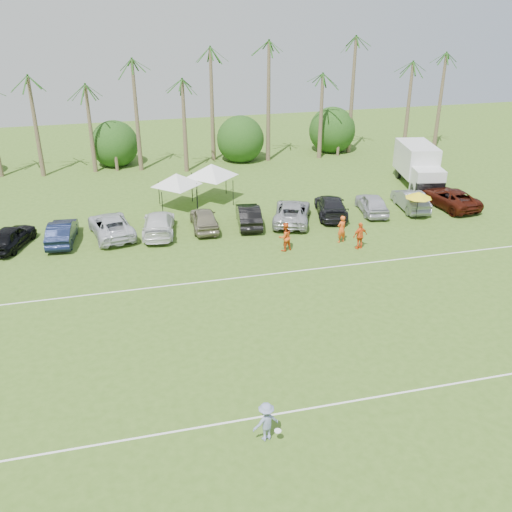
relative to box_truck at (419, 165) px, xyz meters
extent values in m
plane|color=#3F601D|center=(-19.06, -27.24, -1.82)|extent=(120.00, 120.00, 0.00)
cube|color=white|center=(-19.06, -25.24, -1.82)|extent=(80.00, 0.10, 0.01)
cube|color=white|center=(-19.06, -13.24, -1.82)|extent=(80.00, 0.10, 0.01)
cone|color=brown|center=(-31.06, 10.76, 3.18)|extent=(0.44, 0.44, 10.00)
cone|color=brown|center=(-27.06, 10.76, 3.68)|extent=(0.44, 0.44, 11.00)
cone|color=brown|center=(-23.06, 10.76, 2.18)|extent=(0.44, 0.44, 8.00)
cone|color=brown|center=(-19.06, 10.76, 2.68)|extent=(0.44, 0.44, 9.00)
cone|color=brown|center=(-15.06, 10.76, 3.18)|extent=(0.44, 0.44, 10.00)
cone|color=brown|center=(-11.06, 10.76, 3.68)|extent=(0.44, 0.44, 11.00)
cone|color=brown|center=(-6.06, 10.76, 2.18)|extent=(0.44, 0.44, 8.00)
cone|color=brown|center=(-1.06, 10.76, 2.68)|extent=(0.44, 0.44, 9.00)
cone|color=brown|center=(3.94, 10.76, 3.18)|extent=(0.44, 0.44, 10.00)
cone|color=brown|center=(7.94, 10.76, 3.68)|extent=(0.44, 0.44, 11.00)
cylinder|color=brown|center=(-25.06, 11.76, -1.12)|extent=(0.30, 0.30, 1.40)
sphere|color=#173D11|center=(-25.06, 11.76, -0.02)|extent=(4.00, 4.00, 4.00)
cylinder|color=brown|center=(-13.06, 11.76, -1.12)|extent=(0.30, 0.30, 1.40)
sphere|color=#173D11|center=(-13.06, 11.76, -0.02)|extent=(4.00, 4.00, 4.00)
cylinder|color=brown|center=(-3.06, 11.76, -1.12)|extent=(0.30, 0.30, 1.40)
sphere|color=#173D11|center=(-3.06, 11.76, -0.02)|extent=(4.00, 4.00, 4.00)
imported|color=#F6591B|center=(-10.92, -9.80, -0.88)|extent=(0.79, 0.65, 1.88)
imported|color=#DE5018|center=(-14.98, -10.17, -0.87)|extent=(1.11, 0.98, 1.91)
imported|color=#F35B1B|center=(-10.15, -11.08, -0.91)|extent=(1.15, 0.70, 1.82)
cube|color=silver|center=(0.15, 0.82, 0.29)|extent=(3.41, 5.15, 2.58)
cube|color=silver|center=(-0.45, -2.44, -0.74)|extent=(2.68, 2.26, 2.17)
cube|color=black|center=(-0.59, -3.20, -1.05)|extent=(2.39, 0.74, 1.03)
cube|color=#E5590C|center=(1.43, 0.58, -0.17)|extent=(0.32, 1.63, 0.93)
cylinder|color=black|center=(-1.43, -2.04, -1.36)|extent=(0.47, 0.97, 0.93)
cylinder|color=black|center=(0.60, -2.42, -1.36)|extent=(0.47, 0.97, 0.93)
cylinder|color=black|center=(-0.64, 2.22, -1.36)|extent=(0.47, 0.97, 0.93)
cylinder|color=black|center=(1.39, 1.85, -1.36)|extent=(0.47, 0.97, 0.93)
cylinder|color=black|center=(-22.06, -1.97, -0.89)|extent=(0.06, 0.06, 1.87)
cylinder|color=black|center=(-19.45, -1.97, -0.89)|extent=(0.06, 0.06, 1.87)
cylinder|color=black|center=(-22.06, 0.63, -0.89)|extent=(0.06, 0.06, 1.87)
cylinder|color=black|center=(-19.45, 0.63, -0.89)|extent=(0.06, 0.06, 1.87)
pyramid|color=silver|center=(-20.76, -0.67, 0.98)|extent=(4.04, 4.04, 0.93)
cylinder|color=black|center=(-19.28, -0.96, -0.81)|extent=(0.06, 0.06, 2.02)
cylinder|color=black|center=(-16.45, -0.96, -0.81)|extent=(0.06, 0.06, 2.02)
cylinder|color=black|center=(-19.28, 1.87, -0.81)|extent=(0.06, 0.06, 2.02)
cylinder|color=black|center=(-16.45, 1.87, -0.81)|extent=(0.06, 0.06, 2.02)
pyramid|color=white|center=(-17.86, 0.46, 1.21)|extent=(4.36, 4.36, 1.01)
cylinder|color=black|center=(-4.05, -7.37, -0.85)|extent=(0.05, 0.05, 1.95)
cone|color=yellow|center=(-4.05, -7.37, 0.12)|extent=(1.95, 1.95, 0.44)
imported|color=#7C87B0|center=(-20.60, -26.46, -1.00)|extent=(1.17, 0.84, 1.65)
cylinder|color=white|center=(-20.22, -26.73, -1.29)|extent=(0.27, 0.27, 0.03)
imported|color=black|center=(-32.29, -5.31, -1.08)|extent=(3.19, 4.71, 1.49)
imported|color=black|center=(-29.08, -5.30, -1.08)|extent=(1.97, 4.64, 1.49)
imported|color=silver|center=(-25.87, -4.93, -1.08)|extent=(3.45, 5.73, 1.49)
imported|color=white|center=(-22.66, -5.35, -1.08)|extent=(2.77, 5.37, 1.49)
imported|color=gray|center=(-19.45, -5.25, -1.08)|extent=(1.89, 4.42, 1.49)
imported|color=black|center=(-16.24, -5.30, -1.08)|extent=(2.16, 4.69, 1.49)
imported|color=#A5A6AA|center=(-13.03, -5.45, -1.08)|extent=(4.24, 5.89, 1.49)
imported|color=black|center=(-9.82, -4.97, -1.08)|extent=(3.20, 5.47, 1.49)
imported|color=#B9B8C2|center=(-6.60, -5.17, -1.08)|extent=(2.40, 4.58, 1.49)
imported|color=gray|center=(-3.39, -5.19, -1.08)|extent=(2.05, 4.66, 1.49)
imported|color=#41130A|center=(-0.18, -5.47, -1.08)|extent=(3.05, 5.60, 1.49)
camera|label=1|loc=(-25.01, -42.50, 13.73)|focal=40.00mm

